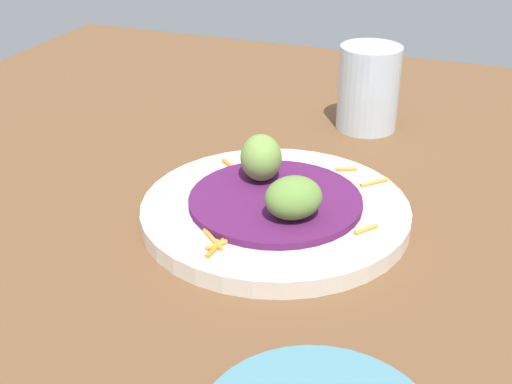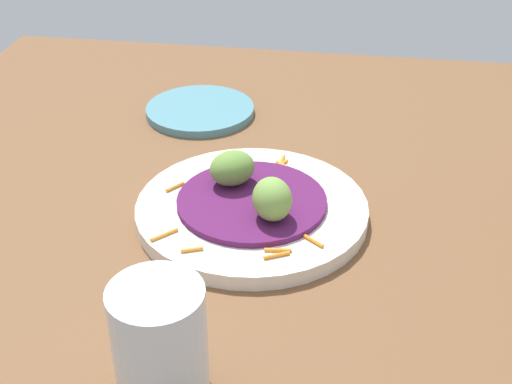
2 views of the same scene
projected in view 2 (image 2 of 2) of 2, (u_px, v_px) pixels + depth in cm
name	position (u px, v px, depth cm)	size (l,w,h in cm)	color
table_surface	(283.00, 245.00, 76.25)	(110.00, 110.00, 2.00)	brown
main_plate	(252.00, 210.00, 78.55)	(25.80, 25.80, 1.73)	silver
cabbage_bed	(252.00, 201.00, 77.90)	(16.62, 16.62, 0.71)	#51194C
carrot_garnish	(251.00, 208.00, 77.06)	(21.09, 18.69, 0.40)	orange
guac_scoop_left	(273.00, 197.00, 73.69)	(4.13, 4.94, 4.60)	#759E47
guac_scoop_center	(232.00, 168.00, 79.46)	(4.38, 5.28, 3.91)	olive
side_plate_small	(200.00, 110.00, 100.98)	(15.47, 15.47, 1.13)	teal
water_glass	(160.00, 343.00, 54.89)	(7.54, 7.54, 10.46)	silver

